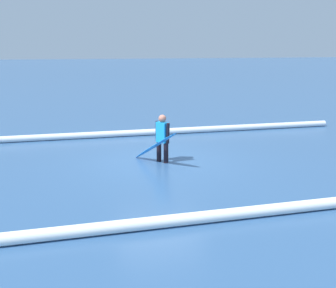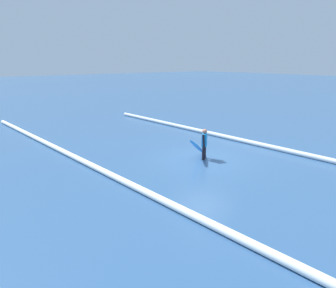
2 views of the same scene
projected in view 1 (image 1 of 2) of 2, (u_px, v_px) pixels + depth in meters
The scene contains 5 objects.
ground_plane at pixel (159, 162), 12.46m from camera, with size 176.39×176.39×0.00m, color #315786.
surfer at pixel (162, 136), 12.23m from camera, with size 0.36×0.48×1.40m.
surfboard at pixel (155, 146), 12.06m from camera, with size 1.08×1.83×1.12m.
wave_crest_foreground at pixel (81, 136), 15.42m from camera, with size 0.23×0.23×20.07m, color white.
wave_crest_midground at pixel (43, 235), 7.41m from camera, with size 0.24×0.24×23.75m, color white.
Camera 1 is at (2.26, 11.79, 3.37)m, focal length 45.37 mm.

